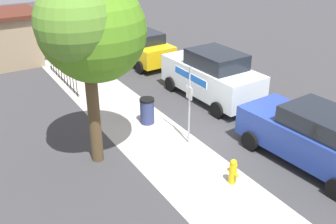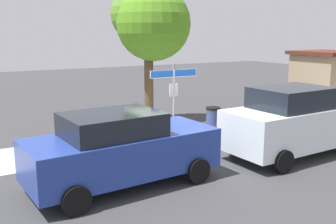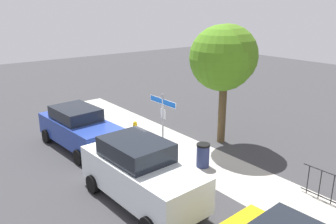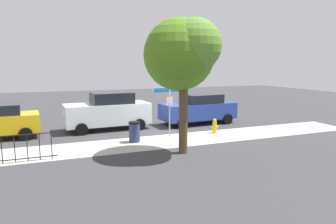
% 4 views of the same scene
% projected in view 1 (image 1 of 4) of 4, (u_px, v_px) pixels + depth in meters
% --- Properties ---
extents(ground_plane, '(60.00, 60.00, 0.00)m').
position_uv_depth(ground_plane, '(202.00, 142.00, 13.20)').
color(ground_plane, '#38383A').
extents(sidewalk_strip, '(24.00, 2.60, 0.00)m').
position_uv_depth(sidewalk_strip, '(141.00, 128.00, 14.13)').
color(sidewalk_strip, '#B0ACA1').
rests_on(sidewalk_strip, ground_plane).
extents(street_sign, '(1.75, 0.07, 2.71)m').
position_uv_depth(street_sign, '(190.00, 90.00, 12.34)').
color(street_sign, '#9EA0A5').
rests_on(street_sign, ground_plane).
extents(shade_tree, '(2.92, 3.16, 5.53)m').
position_uv_depth(shade_tree, '(88.00, 29.00, 10.51)').
color(shade_tree, brown).
rests_on(shade_tree, ground_plane).
extents(car_blue, '(4.77, 2.35, 1.84)m').
position_uv_depth(car_blue, '(314.00, 136.00, 11.67)').
color(car_blue, '#233C94').
rests_on(car_blue, ground_plane).
extents(car_white, '(4.77, 2.27, 2.11)m').
position_uv_depth(car_white, '(212.00, 75.00, 16.07)').
color(car_white, white).
rests_on(car_white, ground_plane).
extents(car_yellow, '(4.32, 2.16, 1.73)m').
position_uv_depth(car_yellow, '(141.00, 47.00, 20.36)').
color(car_yellow, gold).
rests_on(car_yellow, ground_plane).
extents(iron_fence, '(4.33, 0.04, 1.07)m').
position_uv_depth(iron_fence, '(62.00, 71.00, 17.97)').
color(iron_fence, black).
rests_on(iron_fence, ground_plane).
extents(utility_shed, '(3.26, 3.15, 2.72)m').
position_uv_depth(utility_shed, '(7.00, 38.00, 20.11)').
color(utility_shed, '#998466').
rests_on(utility_shed, ground_plane).
extents(fire_hydrant, '(0.42, 0.22, 0.78)m').
position_uv_depth(fire_hydrant, '(233.00, 171.00, 10.97)').
color(fire_hydrant, yellow).
rests_on(fire_hydrant, ground_plane).
extents(trash_bin, '(0.55, 0.55, 0.98)m').
position_uv_depth(trash_bin, '(147.00, 111.00, 14.28)').
color(trash_bin, navy).
rests_on(trash_bin, ground_plane).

